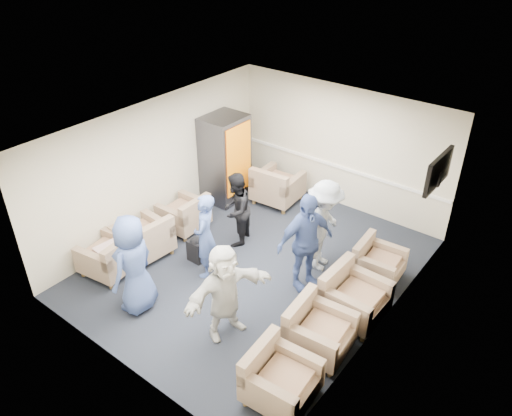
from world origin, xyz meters
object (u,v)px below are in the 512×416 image
Objects in this scene: armchair_left_far at (186,215)px; person_front_right at (225,292)px; armchair_corner at (276,188)px; armchair_right_midfar at (352,298)px; person_front_left at (134,264)px; armchair_right_midnear at (316,331)px; vending_machine at (225,159)px; person_mid_left at (205,236)px; person_mid_right at (305,243)px; armchair_left_near at (111,258)px; person_back_right at (324,226)px; armchair_right_far at (376,263)px; armchair_left_mid at (145,240)px; person_back_left at (236,210)px; armchair_right_near at (278,379)px.

person_front_right is at bearing 55.44° from armchair_left_far.
armchair_right_midfar is at bearing 140.21° from armchair_corner.
armchair_corner is 4.20m from person_front_left.
vending_machine is at bearing 52.02° from armchair_right_midnear.
person_mid_left is 1.76m from person_mid_right.
armchair_left_near is 0.95× the size of armchair_corner.
armchair_right_midfar is 0.52× the size of person_back_right.
armchair_left_far is at bearing 113.65° from person_mid_right.
vending_machine is 1.21× the size of person_front_right.
person_front_right is at bearing 150.94° from armchair_right_far.
armchair_right_far is 0.42× the size of vending_machine.
person_front_left is at bearing 125.36° from armchair_right_midfar.
person_mid_left reaches higher than armchair_left_far.
armchair_left_near is at bearing -2.90° from armchair_left_mid.
armchair_left_far is 0.56× the size of person_back_left.
armchair_left_far is 0.91× the size of armchair_right_near.
armchair_left_near is 0.54× the size of person_back_right.
armchair_left_near is 0.59× the size of person_mid_left.
armchair_right_near is at bearing 77.84° from person_front_left.
vending_machine is at bearing -173.60° from armchair_left_far.
armchair_left_far is (0.05, 1.86, -0.01)m from armchair_left_near.
person_back_right reaches higher than person_mid_left.
person_front_right is (-0.34, -1.68, -0.11)m from person_mid_right.
person_mid_right is (2.85, 1.11, 0.56)m from armchair_left_mid.
person_back_left reaches higher than armchair_right_near.
armchair_corner reaches higher than armchair_left_near.
armchair_left_mid is at bearing -103.55° from person_mid_left.
person_mid_left is (-2.60, 1.41, 0.47)m from armchair_right_near.
person_mid_right reaches higher than person_front_left.
armchair_left_mid is 3.11m from person_mid_right.
armchair_corner is 2.88m from person_mid_left.
person_mid_left reaches higher than armchair_corner.
person_front_left is (1.21, -3.65, -0.11)m from vending_machine.
person_back_right is (-0.94, -0.32, 0.58)m from armchair_right_far.
armchair_left_near is at bearing 80.72° from armchair_right_near.
armchair_right_midfar is at bearing -8.83° from armchair_right_midnear.
person_mid_right is (-0.91, -0.99, 0.61)m from armchair_right_far.
person_mid_left is at bearing 109.18° from armchair_left_mid.
armchair_left_mid is at bearing 70.13° from armchair_right_near.
armchair_left_mid reaches higher than armchair_right_near.
armchair_right_midfar is 1.12× the size of armchair_right_far.
person_mid_right reaches higher than armchair_left_far.
person_back_right is (3.05, -0.85, -0.10)m from vending_machine.
person_back_right is (1.74, 0.37, 0.13)m from person_back_left.
person_mid_right is at bearing 5.12° from person_front_right.
armchair_right_near is 2.03m from armchair_right_midfar.
vending_machine is 1.11× the size of person_back_right.
person_mid_left is (-2.54, 0.34, 0.46)m from armchair_right_midnear.
armchair_left_near reaches higher than armchair_right_far.
armchair_right_midfar is at bearing 60.89° from person_back_left.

